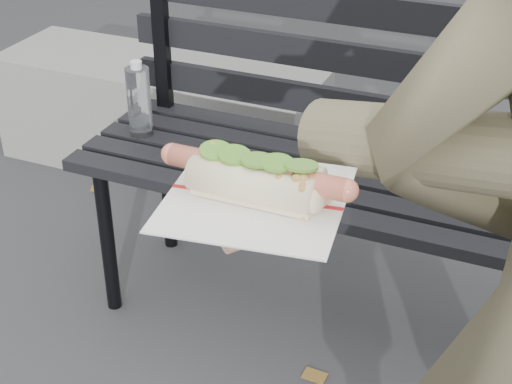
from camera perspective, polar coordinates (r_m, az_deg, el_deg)
park_bench at (r=1.98m, az=8.35°, el=3.04°), size 1.50×0.44×0.88m
concrete_block at (r=2.94m, az=-6.90°, el=5.60°), size 1.20×0.40×0.40m
held_hotdog at (r=0.84m, az=13.75°, el=1.83°), size 0.62×0.32×0.20m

